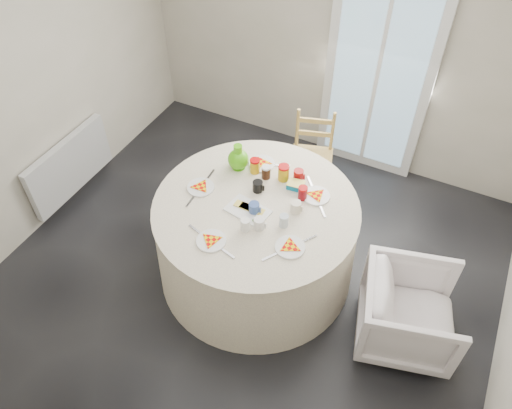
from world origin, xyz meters
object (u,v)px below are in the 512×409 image
at_px(table, 256,241).
at_px(armchair, 411,307).
at_px(wooden_chair, 312,154).
at_px(radiator, 70,166).
at_px(green_pitcher, 238,160).

bearing_deg(table, armchair, -3.05).
height_order(wooden_chair, armchair, wooden_chair).
distance_m(table, armchair, 1.29).
distance_m(radiator, wooden_chair, 2.28).
bearing_deg(radiator, armchair, -1.73).
distance_m(radiator, table, 1.97).
distance_m(wooden_chair, armchair, 1.73).
height_order(wooden_chair, green_pitcher, green_pitcher).
relative_size(table, green_pitcher, 7.41).
xyz_separation_m(armchair, green_pitcher, (-1.62, 0.40, 0.48)).
relative_size(radiator, armchair, 1.43).
xyz_separation_m(radiator, green_pitcher, (1.65, 0.30, 0.49)).
xyz_separation_m(table, wooden_chair, (0.03, 1.11, 0.09)).
relative_size(table, wooden_chair, 1.90).
height_order(radiator, table, table).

